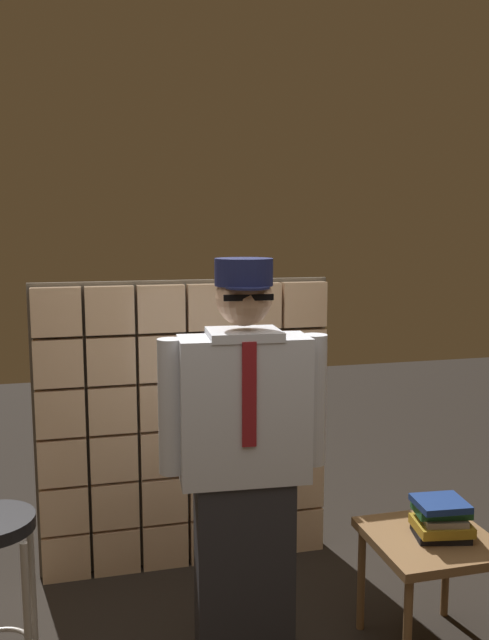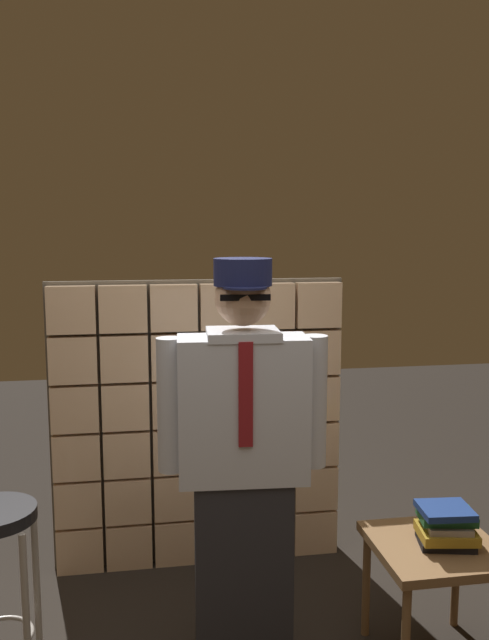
# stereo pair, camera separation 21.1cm
# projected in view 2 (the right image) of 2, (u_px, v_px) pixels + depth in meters

# --- Properties ---
(glass_block_wall) EXTENTS (1.61, 0.10, 1.61)m
(glass_block_wall) POSITION_uv_depth(u_px,v_px,m) (200.00, 426.00, 3.56)
(glass_block_wall) COLOR #E0B78C
(glass_block_wall) RESTS_ON ground
(standing_person) EXTENTS (0.70, 0.31, 1.74)m
(standing_person) POSITION_uv_depth(u_px,v_px,m) (243.00, 462.00, 2.66)
(standing_person) COLOR #28282D
(standing_person) RESTS_ON ground
(side_table) EXTENTS (0.52, 0.52, 0.54)m
(side_table) POSITION_uv_depth(u_px,v_px,m) (435.00, 559.00, 2.75)
(side_table) COLOR brown
(side_table) RESTS_ON ground
(book_stack) EXTENTS (0.26, 0.22, 0.17)m
(book_stack) POSITION_uv_depth(u_px,v_px,m) (446.00, 526.00, 2.72)
(book_stack) COLOR black
(book_stack) RESTS_ON side_table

